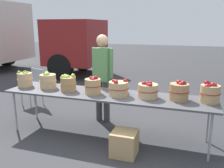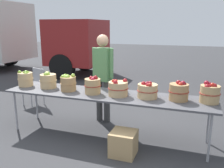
{
  "view_description": "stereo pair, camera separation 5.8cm",
  "coord_description": "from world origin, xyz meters",
  "px_view_note": "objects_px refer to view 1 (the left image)",
  "views": [
    {
      "loc": [
        1.32,
        -3.62,
        1.86
      ],
      "look_at": [
        0.0,
        0.3,
        0.85
      ],
      "focal_mm": 38.71,
      "sensor_mm": 36.0,
      "label": 1
    },
    {
      "loc": [
        1.37,
        -3.6,
        1.86
      ],
      "look_at": [
        0.0,
        0.3,
        0.85
      ],
      "focal_mm": 38.71,
      "sensor_mm": 36.0,
      "label": 2
    }
  ],
  "objects_px": {
    "apple_basket_red_2": "(148,90)",
    "vendor_adult": "(103,72)",
    "apple_basket_green_0": "(25,79)",
    "apple_basket_red_1": "(118,88)",
    "apple_basket_red_3": "(179,91)",
    "produce_crate": "(124,143)",
    "apple_basket_green_1": "(48,80)",
    "folding_chair": "(34,84)",
    "apple_basket_red_4": "(210,93)",
    "apple_basket_green_2": "(68,83)",
    "market_table": "(106,96)",
    "apple_basket_red_0": "(93,85)"
  },
  "relations": [
    {
      "from": "folding_chair",
      "to": "apple_basket_red_1",
      "type": "bearing_deg",
      "value": -5.85
    },
    {
      "from": "apple_basket_green_1",
      "to": "apple_basket_red_0",
      "type": "xyz_separation_m",
      "value": [
        0.92,
        -0.09,
        0.0
      ]
    },
    {
      "from": "apple_basket_green_2",
      "to": "apple_basket_red_3",
      "type": "relative_size",
      "value": 0.98
    },
    {
      "from": "apple_basket_green_2",
      "to": "apple_basket_red_4",
      "type": "bearing_deg",
      "value": 2.4
    },
    {
      "from": "market_table",
      "to": "vendor_adult",
      "type": "relative_size",
      "value": 2.06
    },
    {
      "from": "vendor_adult",
      "to": "folding_chair",
      "type": "relative_size",
      "value": 1.97
    },
    {
      "from": "apple_basket_green_2",
      "to": "apple_basket_red_3",
      "type": "xyz_separation_m",
      "value": [
        1.85,
        0.07,
        0.0
      ]
    },
    {
      "from": "vendor_adult",
      "to": "produce_crate",
      "type": "bearing_deg",
      "value": 133.6
    },
    {
      "from": "apple_basket_green_0",
      "to": "apple_basket_green_2",
      "type": "distance_m",
      "value": 0.92
    },
    {
      "from": "apple_basket_green_0",
      "to": "apple_basket_green_2",
      "type": "bearing_deg",
      "value": -1.99
    },
    {
      "from": "apple_basket_red_4",
      "to": "folding_chair",
      "type": "height_order",
      "value": "apple_basket_red_4"
    },
    {
      "from": "apple_basket_red_0",
      "to": "vendor_adult",
      "type": "bearing_deg",
      "value": 96.81
    },
    {
      "from": "apple_basket_red_2",
      "to": "apple_basket_red_4",
      "type": "relative_size",
      "value": 1.05
    },
    {
      "from": "produce_crate",
      "to": "folding_chair",
      "type": "bearing_deg",
      "value": 149.79
    },
    {
      "from": "apple_basket_green_1",
      "to": "folding_chair",
      "type": "distance_m",
      "value": 1.51
    },
    {
      "from": "apple_basket_red_3",
      "to": "apple_basket_red_4",
      "type": "height_order",
      "value": "apple_basket_red_4"
    },
    {
      "from": "apple_basket_green_0",
      "to": "vendor_adult",
      "type": "bearing_deg",
      "value": 24.38
    },
    {
      "from": "apple_basket_red_2",
      "to": "folding_chair",
      "type": "bearing_deg",
      "value": 160.33
    },
    {
      "from": "apple_basket_red_2",
      "to": "produce_crate",
      "type": "bearing_deg",
      "value": -113.75
    },
    {
      "from": "apple_basket_green_0",
      "to": "apple_basket_red_2",
      "type": "relative_size",
      "value": 0.92
    },
    {
      "from": "apple_basket_green_0",
      "to": "apple_basket_red_1",
      "type": "relative_size",
      "value": 0.91
    },
    {
      "from": "apple_basket_green_1",
      "to": "vendor_adult",
      "type": "bearing_deg",
      "value": 33.88
    },
    {
      "from": "apple_basket_green_2",
      "to": "apple_basket_red_1",
      "type": "height_order",
      "value": "apple_basket_green_2"
    },
    {
      "from": "apple_basket_red_3",
      "to": "apple_basket_green_2",
      "type": "bearing_deg",
      "value": -177.81
    },
    {
      "from": "vendor_adult",
      "to": "produce_crate",
      "type": "height_order",
      "value": "vendor_adult"
    },
    {
      "from": "apple_basket_red_3",
      "to": "folding_chair",
      "type": "distance_m",
      "value": 3.53
    },
    {
      "from": "apple_basket_green_0",
      "to": "folding_chair",
      "type": "height_order",
      "value": "apple_basket_green_0"
    },
    {
      "from": "apple_basket_red_1",
      "to": "market_table",
      "type": "bearing_deg",
      "value": 172.59
    },
    {
      "from": "apple_basket_green_0",
      "to": "folding_chair",
      "type": "bearing_deg",
      "value": 119.73
    },
    {
      "from": "apple_basket_red_2",
      "to": "apple_basket_red_4",
      "type": "height_order",
      "value": "apple_basket_red_4"
    },
    {
      "from": "apple_basket_red_1",
      "to": "apple_basket_red_3",
      "type": "xyz_separation_m",
      "value": [
        0.94,
        0.07,
        0.02
      ]
    },
    {
      "from": "market_table",
      "to": "apple_basket_green_1",
      "type": "height_order",
      "value": "apple_basket_green_1"
    },
    {
      "from": "apple_basket_red_2",
      "to": "apple_basket_red_3",
      "type": "bearing_deg",
      "value": 4.29
    },
    {
      "from": "apple_basket_green_1",
      "to": "apple_basket_red_3",
      "type": "height_order",
      "value": "apple_basket_red_3"
    },
    {
      "from": "produce_crate",
      "to": "apple_basket_green_0",
      "type": "bearing_deg",
      "value": 166.06
    },
    {
      "from": "market_table",
      "to": "apple_basket_red_2",
      "type": "height_order",
      "value": "apple_basket_red_2"
    },
    {
      "from": "apple_basket_red_3",
      "to": "folding_chair",
      "type": "relative_size",
      "value": 0.36
    },
    {
      "from": "apple_basket_red_3",
      "to": "vendor_adult",
      "type": "distance_m",
      "value": 1.56
    },
    {
      "from": "market_table",
      "to": "apple_basket_red_2",
      "type": "distance_m",
      "value": 0.71
    },
    {
      "from": "apple_basket_green_2",
      "to": "produce_crate",
      "type": "height_order",
      "value": "apple_basket_green_2"
    },
    {
      "from": "folding_chair",
      "to": "apple_basket_red_4",
      "type": "bearing_deg",
      "value": 3.67
    },
    {
      "from": "apple_basket_red_2",
      "to": "vendor_adult",
      "type": "relative_size",
      "value": 0.19
    },
    {
      "from": "market_table",
      "to": "produce_crate",
      "type": "bearing_deg",
      "value": -47.63
    },
    {
      "from": "apple_basket_green_0",
      "to": "apple_basket_red_4",
      "type": "distance_m",
      "value": 3.21
    },
    {
      "from": "produce_crate",
      "to": "apple_basket_red_0",
      "type": "bearing_deg",
      "value": 146.12
    },
    {
      "from": "apple_basket_green_1",
      "to": "apple_basket_green_2",
      "type": "xyz_separation_m",
      "value": [
        0.44,
        -0.06,
        -0.0
      ]
    },
    {
      "from": "apple_basket_red_1",
      "to": "apple_basket_red_2",
      "type": "distance_m",
      "value": 0.47
    },
    {
      "from": "market_table",
      "to": "apple_basket_green_0",
      "type": "xyz_separation_m",
      "value": [
        -1.61,
        0.01,
        0.17
      ]
    },
    {
      "from": "apple_basket_red_3",
      "to": "vendor_adult",
      "type": "bearing_deg",
      "value": 158.98
    },
    {
      "from": "apple_basket_red_0",
      "to": "apple_basket_red_4",
      "type": "height_order",
      "value": "apple_basket_red_4"
    }
  ]
}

